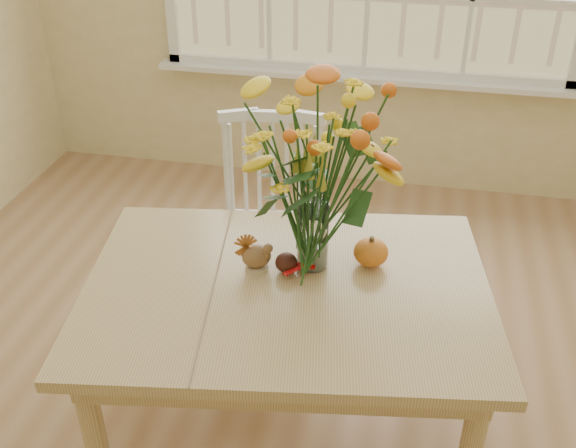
# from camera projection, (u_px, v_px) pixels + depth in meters

# --- Properties ---
(dining_table) EXTENTS (1.43, 1.11, 0.70)m
(dining_table) POSITION_uv_depth(u_px,v_px,m) (287.00, 308.00, 2.21)
(dining_table) COLOR tan
(dining_table) RESTS_ON floor
(windsor_chair) EXTENTS (0.49, 0.47, 0.94)m
(windsor_chair) POSITION_uv_depth(u_px,v_px,m) (271.00, 215.00, 2.87)
(windsor_chair) COLOR white
(windsor_chair) RESTS_ON floor
(flower_vase) EXTENTS (0.49, 0.49, 0.58)m
(flower_vase) POSITION_uv_depth(u_px,v_px,m) (314.00, 172.00, 2.08)
(flower_vase) COLOR white
(flower_vase) RESTS_ON dining_table
(pumpkin) EXTENTS (0.12, 0.12, 0.09)m
(pumpkin) POSITION_uv_depth(u_px,v_px,m) (371.00, 254.00, 2.24)
(pumpkin) COLOR #C04D16
(pumpkin) RESTS_ON dining_table
(turkey_figurine) EXTENTS (0.12, 0.11, 0.12)m
(turkey_figurine) POSITION_uv_depth(u_px,v_px,m) (257.00, 256.00, 2.21)
(turkey_figurine) COLOR #CCB78C
(turkey_figurine) RESTS_ON dining_table
(dark_gourd) EXTENTS (0.13, 0.09, 0.07)m
(dark_gourd) POSITION_uv_depth(u_px,v_px,m) (286.00, 263.00, 2.21)
(dark_gourd) COLOR #38160F
(dark_gourd) RESTS_ON dining_table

